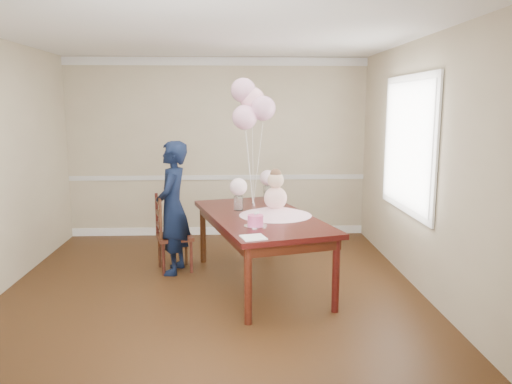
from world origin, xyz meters
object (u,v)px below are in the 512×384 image
at_px(dining_table_top, 260,217).
at_px(dining_chair_seat, 175,237).
at_px(birthday_cake, 255,220).
at_px(woman, 173,208).

bearing_deg(dining_table_top, dining_chair_seat, 137.16).
relative_size(birthday_cake, dining_chair_seat, 0.39).
distance_m(dining_table_top, woman, 1.11).
relative_size(dining_table_top, birthday_cake, 13.33).
xyz_separation_m(birthday_cake, dining_chair_seat, (-0.94, 1.04, -0.44)).
xyz_separation_m(birthday_cake, woman, (-0.94, 0.96, -0.06)).
relative_size(birthday_cake, woman, 0.10).
distance_m(birthday_cake, woman, 1.35).
bearing_deg(dining_chair_seat, dining_table_top, -43.11).
bearing_deg(woman, dining_chair_seat, -175.28).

